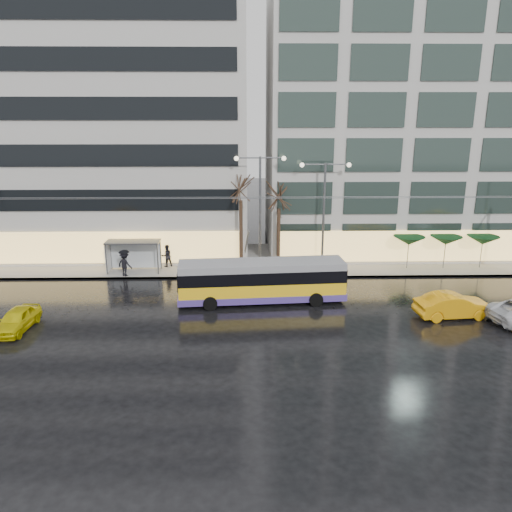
{
  "coord_description": "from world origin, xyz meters",
  "views": [
    {
      "loc": [
        0.88,
        -27.57,
        12.38
      ],
      "look_at": [
        1.56,
        5.0,
        2.97
      ],
      "focal_mm": 35.0,
      "sensor_mm": 36.0,
      "label": 1
    }
  ],
  "objects_px": {
    "street_lamp_near": "(260,198)",
    "taxi_a": "(17,320)",
    "bus_shelter": "(129,249)",
    "trolleybus": "(262,282)"
  },
  "relations": [
    {
      "from": "trolleybus",
      "to": "street_lamp_near",
      "type": "height_order",
      "value": "street_lamp_near"
    },
    {
      "from": "trolleybus",
      "to": "street_lamp_near",
      "type": "relative_size",
      "value": 1.25
    },
    {
      "from": "street_lamp_near",
      "to": "taxi_a",
      "type": "bearing_deg",
      "value": -143.05
    },
    {
      "from": "trolleybus",
      "to": "taxi_a",
      "type": "height_order",
      "value": "trolleybus"
    },
    {
      "from": "bus_shelter",
      "to": "taxi_a",
      "type": "relative_size",
      "value": 1.09
    },
    {
      "from": "taxi_a",
      "to": "bus_shelter",
      "type": "bearing_deg",
      "value": 71.88
    },
    {
      "from": "bus_shelter",
      "to": "street_lamp_near",
      "type": "xyz_separation_m",
      "value": [
        10.38,
        0.11,
        4.03
      ]
    },
    {
      "from": "street_lamp_near",
      "to": "taxi_a",
      "type": "relative_size",
      "value": 2.35
    },
    {
      "from": "trolleybus",
      "to": "street_lamp_near",
      "type": "xyz_separation_m",
      "value": [
        0.07,
        6.75,
        4.6
      ]
    },
    {
      "from": "bus_shelter",
      "to": "taxi_a",
      "type": "xyz_separation_m",
      "value": [
        -4.23,
        -10.87,
        -1.31
      ]
    }
  ]
}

